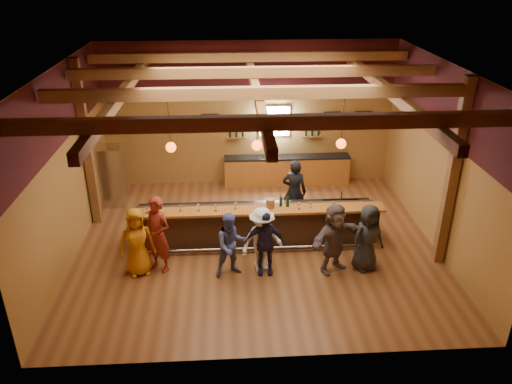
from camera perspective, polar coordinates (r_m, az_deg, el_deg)
room at (r=11.62m, az=0.07°, el=7.81°), size 9.04×9.00×4.52m
bar_counter at (r=12.78m, az=0.12°, el=-3.64°), size 6.30×1.07×1.11m
back_bar_cabinet at (r=16.10m, az=3.53°, el=2.52°), size 4.00×0.52×0.95m
window at (r=15.73m, az=2.13°, el=8.10°), size 0.95×0.09×0.95m
framed_pictures at (r=15.81m, az=5.30°, el=8.29°), size 5.35×0.05×0.45m
wine_shelves at (r=15.80m, az=2.13°, el=6.54°), size 3.00×0.18×0.30m
pendant_lights at (r=11.73m, az=0.09°, el=5.37°), size 4.24×0.24×1.37m
stainless_fridge at (r=15.18m, az=-16.19°, el=1.78°), size 0.70×0.70×1.80m
customer_orange at (r=11.72m, az=-13.44°, el=-5.57°), size 0.92×0.72×1.66m
customer_redvest at (r=11.70m, az=-11.17°, el=-4.81°), size 0.81×0.74×1.87m
customer_denim at (r=11.39m, az=-2.83°, el=-6.05°), size 0.89×0.77×1.57m
customer_white at (r=11.52m, az=0.66°, el=-5.50°), size 1.20×0.98×1.62m
customer_navy at (r=11.43m, az=0.99°, el=-5.86°), size 0.94×0.42×1.58m
customer_brown at (r=11.63m, az=8.96°, el=-5.22°), size 1.62×1.28×1.72m
customer_dark at (r=11.85m, az=12.64°, el=-5.13°), size 0.94×0.77×1.65m
bartender at (r=13.60m, az=4.39°, el=0.04°), size 0.76×0.60×1.83m
ice_bucket at (r=12.24m, az=1.63°, el=-1.28°), size 0.21×0.21×0.23m
bottle_a at (r=12.32m, az=2.84°, el=-1.11°), size 0.07×0.07×0.31m
bottle_b at (r=12.30m, az=3.64°, el=-1.07°), size 0.08×0.08×0.36m
glass_a at (r=12.26m, az=-12.39°, el=-1.88°), size 0.07×0.07×0.17m
glass_b at (r=12.22m, az=-8.66°, el=-1.66°), size 0.07×0.07×0.16m
glass_c at (r=12.16m, az=-6.62°, el=-1.57°), size 0.08×0.08×0.19m
glass_d at (r=12.11m, az=-4.68°, el=-1.61°), size 0.08×0.08×0.18m
glass_e at (r=12.19m, az=-2.35°, el=-1.38°), size 0.08×0.08×0.18m
glass_f at (r=12.20m, az=4.97°, el=-1.43°), size 0.08×0.08×0.18m
glass_g at (r=12.30m, az=6.26°, el=-1.32°), size 0.07×0.07×0.16m
glass_h at (r=12.35m, az=8.81°, el=-1.26°), size 0.09×0.09×0.19m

